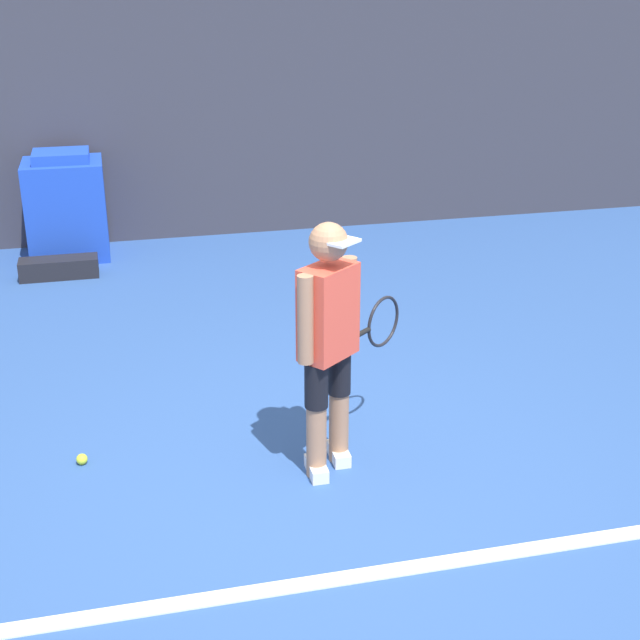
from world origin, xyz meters
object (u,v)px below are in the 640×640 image
covered_chair (66,207)px  equipment_bag (59,268)px  tennis_player (330,338)px  tennis_ball (82,459)px

covered_chair → equipment_bag: (-0.10, -0.66, -0.42)m
tennis_player → equipment_bag: (-1.70, 3.95, -0.75)m
tennis_player → tennis_ball: bearing=127.4°
tennis_player → covered_chair: (-1.60, 4.61, -0.33)m
covered_chair → equipment_bag: size_ratio=1.47×
tennis_ball → equipment_bag: (-0.24, 3.58, 0.06)m
covered_chair → equipment_bag: bearing=-98.4°
tennis_player → equipment_bag: 4.36m
covered_chair → tennis_player: bearing=-70.8°
covered_chair → tennis_ball: bearing=-88.1°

